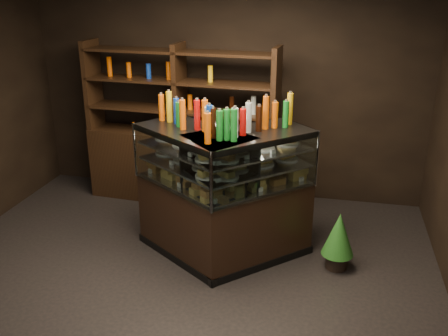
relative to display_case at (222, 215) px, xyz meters
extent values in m
plane|color=black|center=(-0.33, -0.83, -0.45)|extent=(5.00, 5.00, 0.00)
cube|color=black|center=(-0.33, 1.67, 1.05)|extent=(5.00, 0.02, 3.00)
cube|color=black|center=(0.27, 0.02, -0.06)|extent=(1.28, 1.26, 0.78)
cube|color=black|center=(0.27, 0.02, -0.41)|extent=(1.31, 1.30, 0.08)
cube|color=black|center=(0.27, 0.02, 0.85)|extent=(1.28, 1.26, 0.06)
cube|color=silver|center=(0.27, 0.02, 0.34)|extent=(1.21, 1.20, 0.02)
cube|color=silver|center=(0.27, 0.02, 0.52)|extent=(1.21, 1.20, 0.02)
cube|color=silver|center=(0.27, 0.02, 0.69)|extent=(1.21, 1.20, 0.02)
cube|color=white|center=(0.48, -0.20, 0.61)|extent=(0.86, 0.84, 0.55)
cylinder|color=silver|center=(0.91, 0.23, 0.61)|extent=(0.03, 0.03, 0.57)
cylinder|color=silver|center=(0.05, -0.61, 0.61)|extent=(0.03, 0.03, 0.57)
cube|color=black|center=(-0.27, -0.02, -0.06)|extent=(1.32, 1.18, 0.78)
cube|color=black|center=(-0.27, -0.02, -0.41)|extent=(1.36, 1.22, 0.08)
cube|color=black|center=(-0.27, -0.02, 0.85)|extent=(1.32, 1.18, 0.06)
cube|color=silver|center=(-0.27, -0.02, 0.34)|extent=(1.26, 1.11, 0.02)
cube|color=silver|center=(-0.27, -0.02, 0.52)|extent=(1.26, 1.11, 0.02)
cube|color=silver|center=(-0.27, -0.02, 0.69)|extent=(1.26, 1.11, 0.02)
cube|color=white|center=(-0.45, -0.27, 0.61)|extent=(0.98, 0.70, 0.55)
cylinder|color=silver|center=(0.05, -0.61, 0.61)|extent=(0.03, 0.03, 0.57)
cylinder|color=silver|center=(-0.93, 0.08, 0.61)|extent=(0.03, 0.03, 0.57)
cube|color=#B0773F|center=(-0.07, -0.35, 0.38)|extent=(0.19, 0.19, 0.06)
cube|color=#B0773F|center=(0.11, -0.17, 0.38)|extent=(0.19, 0.19, 0.06)
cube|color=#B0773F|center=(0.29, 0.00, 0.38)|extent=(0.19, 0.19, 0.06)
cube|color=#B0773F|center=(0.47, 0.18, 0.38)|extent=(0.19, 0.19, 0.06)
cube|color=#B0773F|center=(0.65, 0.35, 0.38)|extent=(0.19, 0.19, 0.06)
cylinder|color=white|center=(-0.06, -0.29, 0.54)|extent=(0.24, 0.24, 0.02)
cube|color=#B0773F|center=(-0.06, -0.29, 0.58)|extent=(0.18, 0.18, 0.05)
cylinder|color=white|center=(0.16, -0.08, 0.54)|extent=(0.24, 0.24, 0.02)
cube|color=#B0773F|center=(0.16, -0.08, 0.58)|extent=(0.18, 0.18, 0.05)
cylinder|color=white|center=(0.38, 0.13, 0.54)|extent=(0.24, 0.24, 0.02)
cube|color=#B0773F|center=(0.38, 0.13, 0.58)|extent=(0.18, 0.18, 0.05)
cylinder|color=white|center=(0.59, 0.34, 0.54)|extent=(0.24, 0.24, 0.02)
cube|color=#B0773F|center=(0.59, 0.34, 0.58)|extent=(0.18, 0.18, 0.05)
cylinder|color=white|center=(-0.06, -0.29, 0.71)|extent=(0.24, 0.24, 0.02)
cube|color=#B0773F|center=(-0.06, -0.29, 0.74)|extent=(0.18, 0.18, 0.05)
cylinder|color=white|center=(0.16, -0.08, 0.71)|extent=(0.24, 0.24, 0.02)
cube|color=#B0773F|center=(0.16, -0.08, 0.74)|extent=(0.18, 0.18, 0.05)
cylinder|color=white|center=(0.38, 0.13, 0.71)|extent=(0.24, 0.24, 0.02)
cube|color=#B0773F|center=(0.38, 0.13, 0.74)|extent=(0.18, 0.18, 0.05)
cylinder|color=white|center=(0.59, 0.34, 0.71)|extent=(0.24, 0.24, 0.02)
cube|color=#B0773F|center=(0.59, 0.34, 0.74)|extent=(0.18, 0.18, 0.05)
cube|color=#B0773F|center=(-0.70, 0.25, 0.38)|extent=(0.20, 0.18, 0.06)
cube|color=#B0773F|center=(-0.49, 0.10, 0.38)|extent=(0.20, 0.18, 0.06)
cube|color=#B0773F|center=(-0.29, -0.04, 0.38)|extent=(0.20, 0.18, 0.06)
cube|color=#B0773F|center=(-0.08, -0.19, 0.38)|extent=(0.20, 0.18, 0.06)
cube|color=#B0773F|center=(0.12, -0.33, 0.38)|extent=(0.20, 0.18, 0.06)
cylinder|color=white|center=(-0.64, 0.24, 0.54)|extent=(0.24, 0.24, 0.02)
cube|color=#B0773F|center=(-0.64, 0.24, 0.58)|extent=(0.19, 0.17, 0.05)
cylinder|color=white|center=(-0.39, 0.07, 0.54)|extent=(0.24, 0.24, 0.02)
cube|color=#B0773F|center=(-0.39, 0.07, 0.58)|extent=(0.19, 0.17, 0.05)
cylinder|color=white|center=(-0.14, -0.11, 0.54)|extent=(0.24, 0.24, 0.02)
cube|color=#B0773F|center=(-0.14, -0.11, 0.58)|extent=(0.19, 0.17, 0.05)
cylinder|color=white|center=(0.10, -0.28, 0.54)|extent=(0.24, 0.24, 0.02)
cube|color=#B0773F|center=(0.10, -0.28, 0.58)|extent=(0.19, 0.17, 0.05)
cylinder|color=white|center=(-0.64, 0.24, 0.71)|extent=(0.24, 0.24, 0.02)
cube|color=#B0773F|center=(-0.64, 0.24, 0.74)|extent=(0.19, 0.17, 0.05)
cylinder|color=white|center=(-0.39, 0.07, 0.71)|extent=(0.24, 0.24, 0.02)
cube|color=#B0773F|center=(-0.39, 0.07, 0.74)|extent=(0.19, 0.17, 0.05)
cylinder|color=white|center=(-0.14, -0.11, 0.71)|extent=(0.24, 0.24, 0.02)
cube|color=#B0773F|center=(-0.14, -0.11, 0.74)|extent=(0.19, 0.17, 0.05)
cylinder|color=white|center=(0.10, -0.28, 0.71)|extent=(0.24, 0.24, 0.02)
cube|color=#B0773F|center=(0.10, -0.28, 0.74)|extent=(0.19, 0.17, 0.05)
cylinder|color=yellow|center=(-0.09, -0.33, 1.02)|extent=(0.06, 0.06, 0.28)
cylinder|color=silver|center=(-0.09, -0.33, 1.17)|extent=(0.03, 0.03, 0.02)
cylinder|color=silver|center=(-0.02, -0.26, 1.02)|extent=(0.06, 0.06, 0.28)
cylinder|color=silver|center=(-0.02, -0.26, 1.17)|extent=(0.03, 0.03, 0.02)
cylinder|color=#D8590A|center=(0.05, -0.19, 1.02)|extent=(0.06, 0.06, 0.28)
cylinder|color=silver|center=(0.05, -0.19, 1.17)|extent=(0.03, 0.03, 0.02)
cylinder|color=black|center=(0.12, -0.12, 1.02)|extent=(0.06, 0.06, 0.28)
cylinder|color=silver|center=(0.12, -0.12, 1.17)|extent=(0.03, 0.03, 0.02)
cylinder|color=#147223|center=(0.20, -0.05, 1.02)|extent=(0.06, 0.06, 0.28)
cylinder|color=silver|center=(0.20, -0.05, 1.17)|extent=(0.03, 0.03, 0.02)
cylinder|color=#B20C0A|center=(0.27, 0.02, 1.02)|extent=(0.06, 0.06, 0.28)
cylinder|color=silver|center=(0.27, 0.02, 1.17)|extent=(0.03, 0.03, 0.02)
cylinder|color=#0F38B2|center=(0.34, 0.09, 1.02)|extent=(0.06, 0.06, 0.28)
cylinder|color=silver|center=(0.34, 0.09, 1.17)|extent=(0.03, 0.03, 0.02)
cylinder|color=yellow|center=(0.41, 0.16, 1.02)|extent=(0.06, 0.06, 0.28)
cylinder|color=silver|center=(0.41, 0.16, 1.17)|extent=(0.03, 0.03, 0.02)
cylinder|color=silver|center=(0.48, 0.23, 1.02)|extent=(0.06, 0.06, 0.28)
cylinder|color=silver|center=(0.48, 0.23, 1.17)|extent=(0.03, 0.03, 0.02)
cylinder|color=#D8590A|center=(0.56, 0.30, 1.02)|extent=(0.06, 0.06, 0.28)
cylinder|color=silver|center=(0.56, 0.30, 1.17)|extent=(0.03, 0.03, 0.02)
cylinder|color=black|center=(0.63, 0.37, 1.02)|extent=(0.06, 0.06, 0.28)
cylinder|color=silver|center=(0.63, 0.37, 1.17)|extent=(0.03, 0.03, 0.02)
cylinder|color=yellow|center=(-0.68, 0.27, 1.02)|extent=(0.06, 0.06, 0.28)
cylinder|color=silver|center=(-0.68, 0.27, 1.17)|extent=(0.03, 0.03, 0.02)
cylinder|color=silver|center=(-0.60, 0.21, 1.02)|extent=(0.06, 0.06, 0.28)
cylinder|color=silver|center=(-0.60, 0.21, 1.17)|extent=(0.03, 0.03, 0.02)
cylinder|color=#D8590A|center=(-0.52, 0.16, 1.02)|extent=(0.06, 0.06, 0.28)
cylinder|color=silver|center=(-0.52, 0.16, 1.17)|extent=(0.03, 0.03, 0.02)
cylinder|color=black|center=(-0.43, 0.10, 1.02)|extent=(0.06, 0.06, 0.28)
cylinder|color=silver|center=(-0.43, 0.10, 1.17)|extent=(0.03, 0.03, 0.02)
cylinder|color=#147223|center=(-0.35, 0.04, 1.02)|extent=(0.06, 0.06, 0.28)
cylinder|color=silver|center=(-0.35, 0.04, 1.17)|extent=(0.03, 0.03, 0.02)
cylinder|color=#B20C0A|center=(-0.27, -0.02, 1.02)|extent=(0.06, 0.06, 0.28)
cylinder|color=silver|center=(-0.27, -0.02, 1.17)|extent=(0.03, 0.03, 0.02)
cylinder|color=#0F38B2|center=(-0.19, -0.08, 1.02)|extent=(0.06, 0.06, 0.28)
cylinder|color=silver|center=(-0.19, -0.08, 1.17)|extent=(0.03, 0.03, 0.02)
cylinder|color=yellow|center=(-0.10, -0.13, 1.02)|extent=(0.06, 0.06, 0.28)
cylinder|color=silver|center=(-0.10, -0.13, 1.17)|extent=(0.03, 0.03, 0.02)
cylinder|color=silver|center=(-0.02, -0.19, 1.02)|extent=(0.06, 0.06, 0.28)
cylinder|color=silver|center=(-0.02, -0.19, 1.17)|extent=(0.03, 0.03, 0.02)
cylinder|color=#D8590A|center=(0.06, -0.25, 1.02)|extent=(0.06, 0.06, 0.28)
cylinder|color=silver|center=(0.06, -0.25, 1.17)|extent=(0.03, 0.03, 0.02)
cylinder|color=black|center=(0.14, -0.31, 1.02)|extent=(0.06, 0.06, 0.28)
cylinder|color=silver|center=(0.14, -0.31, 1.17)|extent=(0.03, 0.03, 0.02)
cylinder|color=black|center=(1.17, 0.00, -0.37)|extent=(0.21, 0.21, 0.16)
cone|color=#1B5919|center=(1.17, 0.00, -0.08)|extent=(0.31, 0.31, 0.44)
cone|color=#1B5919|center=(1.17, 0.00, 0.07)|extent=(0.25, 0.25, 0.31)
cube|color=black|center=(-0.80, 1.22, 0.00)|extent=(2.43, 0.57, 0.90)
cube|color=black|center=(-1.97, 1.30, 1.00)|extent=(0.08, 0.38, 1.10)
cube|color=black|center=(-0.80, 1.22, 1.00)|extent=(0.08, 0.38, 1.10)
cube|color=black|center=(0.37, 1.15, 1.00)|extent=(0.08, 0.38, 1.10)
cube|color=black|center=(-0.80, 1.22, 0.75)|extent=(2.38, 0.53, 0.03)
cube|color=black|center=(-0.80, 1.22, 1.10)|extent=(2.38, 0.53, 0.03)
cube|color=black|center=(-0.80, 1.22, 1.45)|extent=(2.38, 0.53, 0.03)
cylinder|color=yellow|center=(-1.71, 1.28, 0.87)|extent=(0.06, 0.06, 0.22)
cylinder|color=silver|center=(-1.45, 1.27, 0.87)|extent=(0.06, 0.06, 0.22)
cylinder|color=#D8590A|center=(-1.19, 1.25, 0.87)|extent=(0.06, 0.06, 0.22)
cylinder|color=black|center=(-0.93, 1.23, 0.87)|extent=(0.06, 0.06, 0.22)
cylinder|color=#147223|center=(-0.67, 1.22, 0.87)|extent=(0.06, 0.06, 0.22)
cylinder|color=#B20C0A|center=(-0.41, 1.20, 0.87)|extent=(0.06, 0.06, 0.22)
cylinder|color=#0F38B2|center=(-0.15, 1.18, 0.87)|extent=(0.06, 0.06, 0.22)
cylinder|color=yellow|center=(0.11, 1.16, 0.87)|extent=(0.06, 0.06, 0.22)
camera|label=1|loc=(1.02, -4.44, 2.25)|focal=40.00mm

